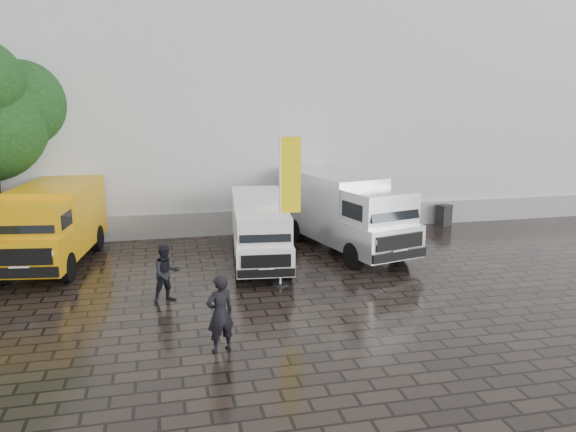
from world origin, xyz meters
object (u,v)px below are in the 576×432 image
at_px(person_tent, 166,274).
at_px(van_silver, 345,213).
at_px(van_white, 260,231).
at_px(flagpole, 286,201).
at_px(person_front, 220,314).
at_px(wheelie_bin, 444,215).
at_px(van_yellow, 52,227).

bearing_deg(person_tent, van_silver, 9.29).
height_order(van_white, flagpole, flagpole).
bearing_deg(van_silver, flagpole, -146.47).
bearing_deg(van_silver, person_front, -140.72).
bearing_deg(flagpole, person_tent, -169.81).
bearing_deg(person_front, flagpole, -140.96).
xyz_separation_m(flagpole, person_front, (-2.44, -4.11, -1.70)).
distance_m(flagpole, person_tent, 4.07).
xyz_separation_m(wheelie_bin, person_front, (-10.99, -10.26, 0.45)).
bearing_deg(flagpole, van_yellow, 152.90).
height_order(van_yellow, van_silver, van_silver).
xyz_separation_m(van_yellow, flagpole, (7.32, -3.75, 1.28)).
height_order(flagpole, wheelie_bin, flagpole).
height_order(wheelie_bin, person_front, person_front).
distance_m(person_front, person_tent, 3.65).
distance_m(van_yellow, flagpole, 8.33).
bearing_deg(person_front, van_yellow, -78.41).
relative_size(van_yellow, person_tent, 3.53).
bearing_deg(person_tent, van_yellow, 108.50).
distance_m(flagpole, wheelie_bin, 10.75).
relative_size(van_white, van_silver, 0.81).
distance_m(van_silver, wheelie_bin, 6.34).
relative_size(van_silver, wheelie_bin, 6.99).
relative_size(flagpole, person_front, 2.58).
height_order(van_white, wheelie_bin, van_white).
distance_m(van_white, person_tent, 4.35).
relative_size(van_yellow, wheelie_bin, 6.27).
bearing_deg(wheelie_bin, flagpole, -162.55).
xyz_separation_m(van_white, van_silver, (3.37, 1.01, 0.26)).
xyz_separation_m(van_silver, wheelie_bin, (5.59, 2.84, -0.94)).
bearing_deg(flagpole, wheelie_bin, 35.74).
distance_m(van_yellow, wheelie_bin, 16.07).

